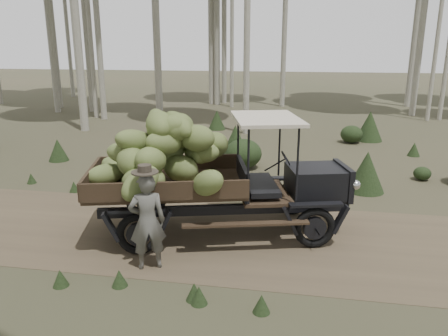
{
  "coord_description": "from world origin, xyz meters",
  "views": [
    {
      "loc": [
        3.06,
        -8.36,
        3.9
      ],
      "look_at": [
        1.53,
        0.21,
        1.44
      ],
      "focal_mm": 35.0,
      "sensor_mm": 36.0,
      "label": 1
    }
  ],
  "objects": [
    {
      "name": "dirt_track",
      "position": [
        0.0,
        0.0,
        0.0
      ],
      "size": [
        70.0,
        4.0,
        0.01
      ],
      "primitive_type": "cube",
      "color": "brown",
      "rests_on": "ground"
    },
    {
      "name": "ground",
      "position": [
        0.0,
        0.0,
        0.0
      ],
      "size": [
        120.0,
        120.0,
        0.0
      ],
      "primitive_type": "plane",
      "color": "#473D2B",
      "rests_on": "ground"
    },
    {
      "name": "banana_truck",
      "position": [
        0.86,
        0.0,
        1.63
      ],
      "size": [
        5.7,
        3.45,
        2.77
      ],
      "rotation": [
        0.0,
        0.0,
        0.26
      ],
      "color": "black",
      "rests_on": "ground"
    },
    {
      "name": "farmer",
      "position": [
        0.47,
        -1.55,
        0.92
      ],
      "size": [
        0.77,
        0.65,
        1.94
      ],
      "rotation": [
        0.0,
        0.0,
        3.55
      ],
      "color": "#53524C",
      "rests_on": "ground"
    },
    {
      "name": "undergrowth",
      "position": [
        0.05,
        0.59,
        0.52
      ],
      "size": [
        20.76,
        21.13,
        1.37
      ],
      "color": "#233319",
      "rests_on": "ground"
    }
  ]
}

